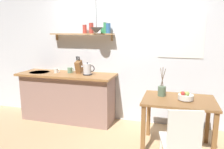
{
  "coord_description": "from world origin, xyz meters",
  "views": [
    {
      "loc": [
        0.93,
        -3.25,
        1.67
      ],
      "look_at": [
        -0.1,
        0.25,
        0.95
      ],
      "focal_mm": 34.69,
      "sensor_mm": 36.0,
      "label": 1
    }
  ],
  "objects_px": {
    "electric_kettle": "(88,69)",
    "knife_block": "(79,67)",
    "dining_chair_near": "(181,141)",
    "twig_vase": "(162,91)",
    "coffee_mug_spare": "(70,70)",
    "dining_table": "(178,108)",
    "fruit_bowl": "(186,96)",
    "coffee_mug_by_sink": "(56,71)",
    "pendant_lamp": "(96,30)"
  },
  "relations": [
    {
      "from": "knife_block",
      "to": "coffee_mug_by_sink",
      "type": "height_order",
      "value": "knife_block"
    },
    {
      "from": "pendant_lamp",
      "to": "knife_block",
      "type": "bearing_deg",
      "value": 167.15
    },
    {
      "from": "coffee_mug_by_sink",
      "to": "twig_vase",
      "type": "bearing_deg",
      "value": -11.58
    },
    {
      "from": "fruit_bowl",
      "to": "coffee_mug_spare",
      "type": "xyz_separation_m",
      "value": [
        -2.05,
        0.61,
        0.16
      ]
    },
    {
      "from": "knife_block",
      "to": "coffee_mug_by_sink",
      "type": "bearing_deg",
      "value": -167.52
    },
    {
      "from": "electric_kettle",
      "to": "coffee_mug_spare",
      "type": "distance_m",
      "value": 0.4
    },
    {
      "from": "dining_chair_near",
      "to": "pendant_lamp",
      "type": "bearing_deg",
      "value": 138.76
    },
    {
      "from": "fruit_bowl",
      "to": "dining_chair_near",
      "type": "bearing_deg",
      "value": -94.38
    },
    {
      "from": "coffee_mug_by_sink",
      "to": "pendant_lamp",
      "type": "height_order",
      "value": "pendant_lamp"
    },
    {
      "from": "dining_chair_near",
      "to": "coffee_mug_spare",
      "type": "distance_m",
      "value": 2.44
    },
    {
      "from": "coffee_mug_spare",
      "to": "dining_table",
      "type": "bearing_deg",
      "value": -16.46
    },
    {
      "from": "fruit_bowl",
      "to": "electric_kettle",
      "type": "distance_m",
      "value": 1.76
    },
    {
      "from": "electric_kettle",
      "to": "dining_chair_near",
      "type": "bearing_deg",
      "value": -37.82
    },
    {
      "from": "electric_kettle",
      "to": "knife_block",
      "type": "bearing_deg",
      "value": 155.72
    },
    {
      "from": "pendant_lamp",
      "to": "coffee_mug_spare",
      "type": "bearing_deg",
      "value": 172.7
    },
    {
      "from": "electric_kettle",
      "to": "pendant_lamp",
      "type": "xyz_separation_m",
      "value": [
        0.18,
        0.01,
        0.68
      ]
    },
    {
      "from": "dining_table",
      "to": "pendant_lamp",
      "type": "xyz_separation_m",
      "value": [
        -1.4,
        0.51,
        1.07
      ]
    },
    {
      "from": "twig_vase",
      "to": "pendant_lamp",
      "type": "xyz_separation_m",
      "value": [
        -1.16,
        0.41,
        0.87
      ]
    },
    {
      "from": "coffee_mug_spare",
      "to": "pendant_lamp",
      "type": "height_order",
      "value": "pendant_lamp"
    },
    {
      "from": "electric_kettle",
      "to": "coffee_mug_by_sink",
      "type": "bearing_deg",
      "value": 179.8
    },
    {
      "from": "dining_table",
      "to": "dining_chair_near",
      "type": "distance_m",
      "value": 0.76
    },
    {
      "from": "dining_table",
      "to": "electric_kettle",
      "type": "height_order",
      "value": "electric_kettle"
    },
    {
      "from": "fruit_bowl",
      "to": "electric_kettle",
      "type": "xyz_separation_m",
      "value": [
        -1.66,
        0.53,
        0.21
      ]
    },
    {
      "from": "fruit_bowl",
      "to": "knife_block",
      "type": "xyz_separation_m",
      "value": [
        -1.87,
        0.62,
        0.24
      ]
    },
    {
      "from": "twig_vase",
      "to": "pendant_lamp",
      "type": "bearing_deg",
      "value": 160.58
    },
    {
      "from": "pendant_lamp",
      "to": "dining_table",
      "type": "bearing_deg",
      "value": -19.95
    },
    {
      "from": "coffee_mug_by_sink",
      "to": "coffee_mug_spare",
      "type": "bearing_deg",
      "value": 17.34
    },
    {
      "from": "pendant_lamp",
      "to": "coffee_mug_by_sink",
      "type": "bearing_deg",
      "value": -179.65
    },
    {
      "from": "twig_vase",
      "to": "fruit_bowl",
      "type": "bearing_deg",
      "value": -21.05
    },
    {
      "from": "dining_table",
      "to": "electric_kettle",
      "type": "relative_size",
      "value": 3.97
    },
    {
      "from": "coffee_mug_spare",
      "to": "fruit_bowl",
      "type": "bearing_deg",
      "value": -16.49
    },
    {
      "from": "pendant_lamp",
      "to": "fruit_bowl",
      "type": "bearing_deg",
      "value": -19.78
    },
    {
      "from": "dining_chair_near",
      "to": "twig_vase",
      "type": "xyz_separation_m",
      "value": [
        -0.27,
        0.85,
        0.32
      ]
    },
    {
      "from": "fruit_bowl",
      "to": "coffee_mug_spare",
      "type": "distance_m",
      "value": 2.14
    },
    {
      "from": "dining_table",
      "to": "knife_block",
      "type": "xyz_separation_m",
      "value": [
        -1.79,
        0.6,
        0.41
      ]
    },
    {
      "from": "electric_kettle",
      "to": "pendant_lamp",
      "type": "height_order",
      "value": "pendant_lamp"
    },
    {
      "from": "fruit_bowl",
      "to": "electric_kettle",
      "type": "height_order",
      "value": "electric_kettle"
    },
    {
      "from": "fruit_bowl",
      "to": "electric_kettle",
      "type": "relative_size",
      "value": 0.84
    },
    {
      "from": "electric_kettle",
      "to": "coffee_mug_by_sink",
      "type": "distance_m",
      "value": 0.64
    },
    {
      "from": "twig_vase",
      "to": "coffee_mug_spare",
      "type": "xyz_separation_m",
      "value": [
        -1.72,
        0.48,
        0.14
      ]
    },
    {
      "from": "dining_chair_near",
      "to": "knife_block",
      "type": "xyz_separation_m",
      "value": [
        -1.82,
        1.34,
        0.53
      ]
    },
    {
      "from": "dining_table",
      "to": "fruit_bowl",
      "type": "height_order",
      "value": "fruit_bowl"
    },
    {
      "from": "twig_vase",
      "to": "coffee_mug_by_sink",
      "type": "distance_m",
      "value": 2.01
    },
    {
      "from": "fruit_bowl",
      "to": "coffee_mug_by_sink",
      "type": "bearing_deg",
      "value": 167.02
    },
    {
      "from": "knife_block",
      "to": "dining_chair_near",
      "type": "bearing_deg",
      "value": -36.44
    },
    {
      "from": "twig_vase",
      "to": "coffee_mug_spare",
      "type": "distance_m",
      "value": 1.79
    },
    {
      "from": "twig_vase",
      "to": "electric_kettle",
      "type": "height_order",
      "value": "twig_vase"
    },
    {
      "from": "coffee_mug_by_sink",
      "to": "pendant_lamp",
      "type": "relative_size",
      "value": 0.19
    },
    {
      "from": "twig_vase",
      "to": "pendant_lamp",
      "type": "height_order",
      "value": "pendant_lamp"
    },
    {
      "from": "knife_block",
      "to": "coffee_mug_by_sink",
      "type": "relative_size",
      "value": 2.66
    }
  ]
}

